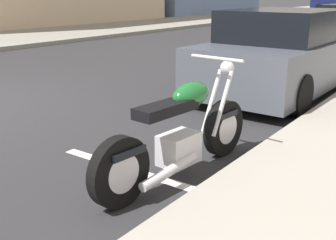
{
  "coord_description": "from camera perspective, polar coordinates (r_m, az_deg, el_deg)",
  "views": [
    {
      "loc": [
        -2.93,
        -6.65,
        1.72
      ],
      "look_at": [
        0.3,
        -4.31,
        0.5
      ],
      "focal_mm": 44.73,
      "sensor_mm": 36.0,
      "label": 1
    }
  ],
  "objects": [
    {
      "name": "parked_car_across_street",
      "position": [
        7.74,
        15.68,
        8.67
      ],
      "size": [
        4.3,
        1.86,
        1.44
      ],
      "rotation": [
        0.0,
        0.0,
        -0.02
      ],
      "color": "#4C515B",
      "rests_on": "ground"
    },
    {
      "name": "parked_motorcycle",
      "position": [
        3.98,
        1.76,
        -2.06
      ],
      "size": [
        2.15,
        0.62,
        1.1
      ],
      "rotation": [
        0.0,
        0.0,
        -0.08
      ],
      "color": "black",
      "rests_on": "ground"
    },
    {
      "name": "parking_stall_stripe",
      "position": [
        4.16,
        -3.12,
        -7.38
      ],
      "size": [
        0.12,
        2.2,
        0.01
      ],
      "primitive_type": "cube",
      "color": "silver",
      "rests_on": "ground"
    },
    {
      "name": "sidewalk_far_curb",
      "position": [
        20.53,
        -7.32,
        12.3
      ],
      "size": [
        120.0,
        5.0,
        0.14
      ],
      "primitive_type": "cube",
      "color": "gray",
      "rests_on": "ground"
    }
  ]
}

